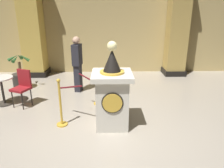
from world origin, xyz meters
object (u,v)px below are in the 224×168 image
at_px(stanchion_near, 98,92).
at_px(bystander_guest, 77,63).
at_px(potted_palm_left, 21,79).
at_px(cafe_table, 2,87).
at_px(stanchion_far, 61,109).
at_px(cafe_chair_red, 22,85).
at_px(pedestal_clock, 112,95).

relative_size(stanchion_near, bystander_guest, 0.59).
relative_size(potted_palm_left, cafe_table, 1.54).
distance_m(potted_palm_left, bystander_guest, 1.97).
relative_size(stanchion_far, cafe_chair_red, 1.12).
bearing_deg(stanchion_near, bystander_guest, 122.85).
bearing_deg(cafe_table, bystander_guest, 26.79).
height_order(pedestal_clock, cafe_table, pedestal_clock).
xyz_separation_m(stanchion_far, cafe_table, (-1.77, 1.15, 0.10)).
distance_m(pedestal_clock, potted_palm_left, 3.76).
bearing_deg(potted_palm_left, stanchion_far, -53.71).
bearing_deg(cafe_table, cafe_chair_red, -7.91).
bearing_deg(cafe_chair_red, stanchion_far, -41.87).
distance_m(stanchion_near, cafe_chair_red, 1.96).
distance_m(stanchion_near, stanchion_far, 1.33).
bearing_deg(pedestal_clock, potted_palm_left, 139.80).
bearing_deg(cafe_chair_red, pedestal_clock, -25.48).
bearing_deg(cafe_table, stanchion_near, -1.24).
distance_m(stanchion_near, bystander_guest, 1.32).
bearing_deg(stanchion_far, potted_palm_left, 126.29).
relative_size(stanchion_near, cafe_table, 1.32).
xyz_separation_m(pedestal_clock, stanchion_far, (-1.10, 0.02, -0.35)).
height_order(stanchion_near, bystander_guest, bystander_guest).
relative_size(pedestal_clock, stanchion_near, 1.86).
xyz_separation_m(cafe_table, cafe_chair_red, (0.58, -0.08, 0.09)).
distance_m(potted_palm_left, cafe_chair_red, 1.46).
xyz_separation_m(stanchion_far, bystander_guest, (0.11, 2.10, 0.51)).
height_order(potted_palm_left, cafe_chair_red, potted_palm_left).
xyz_separation_m(potted_palm_left, cafe_table, (-0.02, -1.24, 0.17)).
bearing_deg(bystander_guest, stanchion_far, -92.88).
bearing_deg(cafe_chair_red, potted_palm_left, 113.02).
bearing_deg(bystander_guest, stanchion_near, -57.15).
relative_size(potted_palm_left, cafe_chair_red, 1.20).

